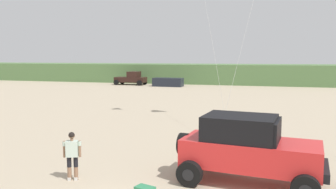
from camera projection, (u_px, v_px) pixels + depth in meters
dune_ridge at (209, 73)px, 55.67m from camera, size 90.00×8.93×2.98m
jeep at (248, 148)px, 11.44m from camera, size 4.97×2.85×2.26m
person_watching at (72, 153)px, 11.76m from camera, size 0.59×0.41×1.67m
distant_pickup at (131, 79)px, 51.61m from camera, size 4.65×2.48×1.98m
distant_sedan at (168, 82)px, 48.85m from camera, size 4.27×1.87×1.20m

